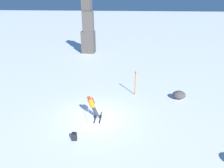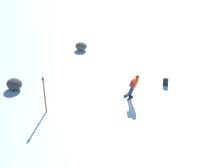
% 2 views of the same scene
% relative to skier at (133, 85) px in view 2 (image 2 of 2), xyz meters
% --- Properties ---
extents(ground_plane, '(300.00, 300.00, 0.00)m').
position_rel_skier_xyz_m(ground_plane, '(0.23, -0.00, -0.90)').
color(ground_plane, white).
extents(skier, '(1.43, 1.63, 1.66)m').
position_rel_skier_xyz_m(skier, '(0.00, 0.00, 0.00)').
color(skier, black).
rests_on(skier, ground).
extents(spare_backpack, '(0.33, 0.26, 0.50)m').
position_rel_skier_xyz_m(spare_backpack, '(-0.51, -2.79, -0.65)').
color(spare_backpack, black).
rests_on(spare_backpack, ground).
extents(exposed_boulder_0, '(1.07, 0.91, 0.70)m').
position_rel_skier_xyz_m(exposed_boulder_0, '(6.41, 3.91, -0.55)').
color(exposed_boulder_0, '#4C4742').
rests_on(exposed_boulder_0, ground).
extents(exposed_boulder_1, '(1.04, 0.89, 0.68)m').
position_rel_skier_xyz_m(exposed_boulder_1, '(8.29, -3.72, -0.56)').
color(exposed_boulder_1, '#7A664C').
rests_on(exposed_boulder_1, ground).
extents(trail_marker, '(0.13, 0.13, 2.14)m').
position_rel_skier_xyz_m(trail_marker, '(2.76, 4.31, 0.27)').
color(trail_marker, orange).
rests_on(trail_marker, ground).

